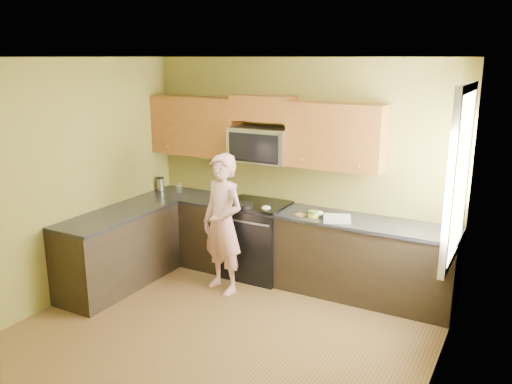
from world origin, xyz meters
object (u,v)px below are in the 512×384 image
Objects in this scene: butter_tub at (313,217)px; microwave at (261,161)px; frying_pan at (243,207)px; stove at (256,239)px; woman at (223,224)px; travel_mug at (161,191)px.

microwave is at bearing 162.91° from butter_tub.
microwave is 1.74× the size of frying_pan.
stove is 0.58× the size of woman.
woman is (-0.13, -0.70, -0.63)m from microwave.
woman reaches higher than frying_pan.
frying_pan reaches higher than butter_tub.
frying_pan is (-0.05, -0.38, -0.50)m from microwave.
stove is 0.54m from frying_pan.
stove is at bearing 96.29° from frying_pan.
stove is 1.56m from travel_mug.
microwave is at bearing 90.00° from stove.
microwave is at bearing 99.57° from frying_pan.
butter_tub is (0.81, -0.12, 0.45)m from stove.
microwave reaches higher than frying_pan.
microwave is 0.46× the size of woman.
microwave is at bearing 96.22° from woman.
microwave is 0.63m from frying_pan.
travel_mug is at bearing -175.77° from microwave.
stove is 0.68m from woman.
butter_tub is 2.32m from travel_mug.
woman is 1.49m from travel_mug.
woman is 0.35m from frying_pan.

